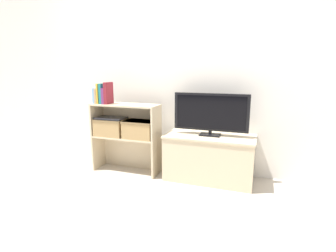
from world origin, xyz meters
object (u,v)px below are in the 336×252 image
at_px(book_skyblue, 96,96).
at_px(book_teal, 103,94).
at_px(book_mustard, 100,93).
at_px(book_plum, 106,96).
at_px(storage_basket_right, 140,129).
at_px(tv, 211,113).
at_px(tv_stand, 209,157).
at_px(laptop, 111,118).
at_px(storage_basket_left, 111,126).
at_px(book_tan, 98,96).
at_px(book_maroon, 108,93).

distance_m(book_skyblue, book_teal, 0.09).
bearing_deg(book_mustard, book_plum, 0.00).
distance_m(book_mustard, storage_basket_right, 0.63).
height_order(tv, book_teal, book_teal).
relative_size(tv_stand, book_plum, 5.22).
xyz_separation_m(book_teal, laptop, (0.08, 0.02, -0.29)).
xyz_separation_m(tv_stand, storage_basket_left, (-1.17, -0.10, 0.29)).
relative_size(tv, book_skyblue, 4.47).
bearing_deg(book_skyblue, book_tan, 0.00).
distance_m(tv, storage_basket_left, 1.20).
height_order(tv_stand, laptop, laptop).
bearing_deg(book_mustard, book_skyblue, 180.00).
height_order(storage_basket_right, laptop, laptop).
xyz_separation_m(tv, book_tan, (-1.31, -0.12, 0.15)).
distance_m(book_tan, storage_basket_right, 0.63).
xyz_separation_m(book_teal, book_plum, (0.04, 0.00, -0.02)).
bearing_deg(tv, storage_basket_left, -175.12).
height_order(book_maroon, storage_basket_right, book_maroon).
distance_m(book_tan, book_mustard, 0.04).
bearing_deg(storage_basket_right, book_maroon, -176.43).
bearing_deg(laptop, book_teal, -162.95).
relative_size(tv, storage_basket_right, 2.24).
bearing_deg(laptop, book_tan, -170.25).
bearing_deg(storage_basket_right, tv_stand, 7.30).
height_order(book_tan, laptop, book_tan).
height_order(tv, book_maroon, book_maroon).
height_order(book_tan, storage_basket_right, book_tan).
height_order(book_plum, storage_basket_right, book_plum).
height_order(book_skyblue, book_maroon, book_maroon).
height_order(storage_basket_left, storage_basket_right, same).
bearing_deg(laptop, tv, 4.88).
bearing_deg(book_teal, book_skyblue, 180.00).
bearing_deg(book_skyblue, storage_basket_right, 2.48).
bearing_deg(tv, book_skyblue, -174.72).
relative_size(book_maroon, storage_basket_left, 0.70).
relative_size(tv, book_maroon, 3.21).
xyz_separation_m(tv, book_teal, (-1.25, -0.12, 0.18)).
bearing_deg(storage_basket_left, laptop, 0.00).
distance_m(book_tan, book_plum, 0.10).
bearing_deg(book_mustard, laptop, 12.01).
distance_m(tv, book_plum, 1.23).
xyz_separation_m(storage_basket_left, laptop, (0.00, 0.00, 0.10)).
height_order(tv, laptop, tv).
bearing_deg(book_teal, laptop, 17.05).
bearing_deg(book_skyblue, tv_stand, 5.34).
xyz_separation_m(book_skyblue, book_tan, (0.03, 0.00, -0.00)).
relative_size(book_skyblue, book_plum, 0.97).
relative_size(book_teal, storage_basket_left, 0.65).
bearing_deg(book_maroon, tv, 6.02).
height_order(book_teal, laptop, book_teal).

